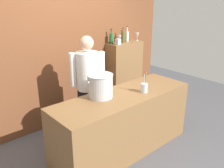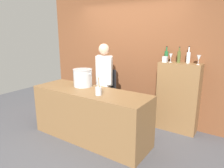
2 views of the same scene
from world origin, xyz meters
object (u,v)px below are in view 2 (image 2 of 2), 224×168
at_px(wine_glass_short, 171,56).
at_px(spice_tin_silver, 165,59).
at_px(stockpot_large, 83,78).
at_px(wine_bottle_olive, 179,57).
at_px(wine_bottle_green, 166,56).
at_px(wine_glass_wide, 199,58).
at_px(chef, 104,79).
at_px(wine_bottle_clear, 188,57).
at_px(utensil_crock, 99,91).

distance_m(wine_glass_short, spice_tin_silver, 0.12).
xyz_separation_m(stockpot_large, wine_bottle_olive, (1.42, 1.04, 0.38)).
height_order(wine_bottle_olive, wine_bottle_green, wine_bottle_olive).
distance_m(wine_glass_wide, spice_tin_silver, 0.58).
relative_size(chef, wine_bottle_clear, 5.50).
distance_m(wine_glass_short, wine_glass_wide, 0.49).
xyz_separation_m(utensil_crock, spice_tin_silver, (0.63, 1.23, 0.41)).
height_order(chef, spice_tin_silver, chef).
relative_size(stockpot_large, wine_bottle_clear, 1.36).
bearing_deg(wine_bottle_olive, spice_tin_silver, -156.37).
xyz_separation_m(wine_bottle_green, wine_glass_short, (0.12, -0.10, 0.01)).
distance_m(stockpot_large, wine_bottle_green, 1.65).
distance_m(wine_bottle_green, wine_glass_wide, 0.62).
height_order(stockpot_large, wine_glass_short, wine_glass_short).
bearing_deg(wine_glass_wide, wine_bottle_green, 169.98).
xyz_separation_m(chef, wine_bottle_green, (1.02, 0.62, 0.47)).
xyz_separation_m(wine_bottle_olive, wine_bottle_green, (-0.26, 0.06, -0.01)).
distance_m(utensil_crock, wine_bottle_clear, 1.76).
bearing_deg(wine_glass_wide, wine_bottle_olive, 171.59).
xyz_separation_m(chef, stockpot_large, (-0.14, -0.48, 0.10)).
bearing_deg(stockpot_large, wine_glass_wide, 29.18).
relative_size(wine_bottle_green, spice_tin_silver, 2.58).
bearing_deg(wine_bottle_clear, wine_bottle_green, 178.69).
bearing_deg(wine_bottle_green, chef, -148.95).
distance_m(stockpot_large, wine_bottle_olive, 1.81).
xyz_separation_m(chef, spice_tin_silver, (1.06, 0.46, 0.42)).
relative_size(utensil_crock, wine_bottle_olive, 1.02).
height_order(chef, wine_bottle_clear, chef).
distance_m(utensil_crock, wine_glass_short, 1.53).
relative_size(wine_bottle_green, wine_bottle_clear, 0.94).
distance_m(stockpot_large, wine_bottle_clear, 1.96).
xyz_separation_m(wine_bottle_olive, spice_tin_silver, (-0.22, -0.10, -0.06)).
xyz_separation_m(chef, wine_glass_short, (1.15, 0.51, 0.48)).
bearing_deg(wine_bottle_clear, stockpot_large, -145.41).
distance_m(wine_bottle_clear, spice_tin_silver, 0.41).
distance_m(chef, wine_bottle_clear, 1.63).
bearing_deg(chef, wine_bottle_green, -119.99).
height_order(chef, wine_bottle_olive, chef).
relative_size(stockpot_large, wine_bottle_olive, 1.42).
distance_m(wine_bottle_green, spice_tin_silver, 0.16).
bearing_deg(spice_tin_silver, wine_bottle_olive, 23.63).
distance_m(chef, utensil_crock, 0.88).
height_order(wine_bottle_clear, wine_glass_wide, wine_bottle_clear).
relative_size(wine_bottle_clear, spice_tin_silver, 2.75).
relative_size(stockpot_large, spice_tin_silver, 3.74).
relative_size(stockpot_large, utensil_crock, 1.40).
height_order(wine_glass_wide, spice_tin_silver, wine_glass_wide).
bearing_deg(chef, spice_tin_silver, -127.38).
height_order(stockpot_large, wine_glass_wide, wine_glass_wide).
relative_size(wine_bottle_olive, spice_tin_silver, 2.64).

